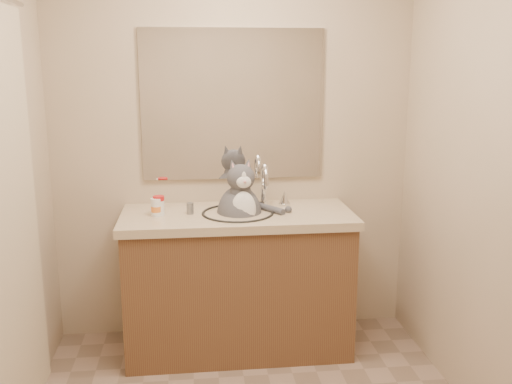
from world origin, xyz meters
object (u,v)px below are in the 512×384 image
(cat, at_px, (240,211))
(pill_bottle_orange, at_px, (156,207))
(grey_canister, at_px, (190,208))
(pill_bottle_redcap, at_px, (159,205))

(cat, height_order, pill_bottle_orange, cat)
(grey_canister, bearing_deg, pill_bottle_orange, -173.52)
(cat, distance_m, grey_canister, 0.29)
(cat, relative_size, pill_bottle_orange, 5.12)
(pill_bottle_redcap, distance_m, pill_bottle_orange, 0.02)
(pill_bottle_redcap, bearing_deg, pill_bottle_orange, -132.86)
(pill_bottle_redcap, relative_size, grey_canister, 1.71)
(pill_bottle_redcap, bearing_deg, grey_canister, 1.99)
(cat, xyz_separation_m, pill_bottle_redcap, (-0.46, -0.01, 0.05))
(cat, distance_m, pill_bottle_orange, 0.48)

